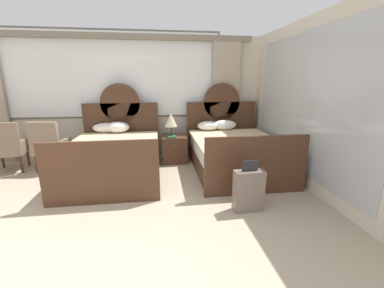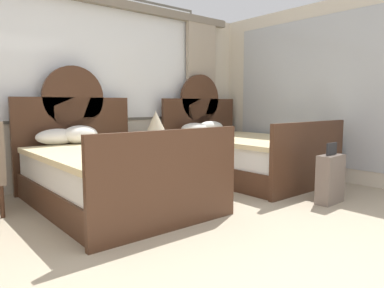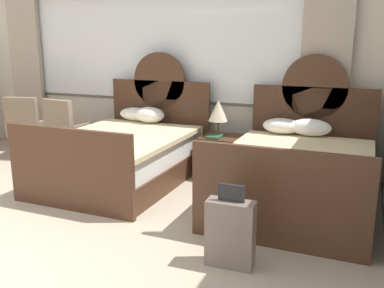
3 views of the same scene
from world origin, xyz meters
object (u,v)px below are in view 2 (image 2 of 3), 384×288
(table_lamp_on_nightstand, at_px, (156,121))
(suitcase_on_floor, at_px, (330,179))
(nightstand_between_beds, at_px, (160,162))
(bed_near_window, at_px, (111,173))
(bed_near_mirror, at_px, (244,155))
(book_on_nightstand, at_px, (161,144))

(table_lamp_on_nightstand, relative_size, suitcase_on_floor, 0.69)
(nightstand_between_beds, distance_m, table_lamp_on_nightstand, 0.63)
(nightstand_between_beds, xyz_separation_m, table_lamp_on_nightstand, (-0.06, 0.02, 0.62))
(bed_near_window, xyz_separation_m, bed_near_mirror, (2.27, -0.00, -0.00))
(bed_near_mirror, distance_m, table_lamp_on_nightstand, 1.47)
(bed_near_mirror, relative_size, nightstand_between_beds, 3.97)
(book_on_nightstand, bearing_deg, suitcase_on_floor, -67.14)
(nightstand_between_beds, height_order, book_on_nightstand, book_on_nightstand)
(bed_near_mirror, height_order, suitcase_on_floor, bed_near_mirror)
(table_lamp_on_nightstand, bearing_deg, book_on_nightstand, -88.73)
(table_lamp_on_nightstand, height_order, suitcase_on_floor, table_lamp_on_nightstand)
(nightstand_between_beds, relative_size, table_lamp_on_nightstand, 1.16)
(book_on_nightstand, bearing_deg, bed_near_window, -153.43)
(bed_near_mirror, relative_size, table_lamp_on_nightstand, 4.61)
(bed_near_mirror, height_order, nightstand_between_beds, bed_near_mirror)
(bed_near_mirror, relative_size, book_on_nightstand, 8.67)
(nightstand_between_beds, bearing_deg, suitcase_on_floor, -69.36)
(nightstand_between_beds, bearing_deg, table_lamp_on_nightstand, 165.79)
(bed_near_window, xyz_separation_m, suitcase_on_floor, (1.99, -1.61, -0.08))
(bed_near_window, bearing_deg, bed_near_mirror, -0.04)
(book_on_nightstand, bearing_deg, bed_near_mirror, -24.59)
(bed_near_window, relative_size, nightstand_between_beds, 3.97)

